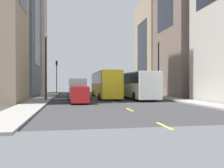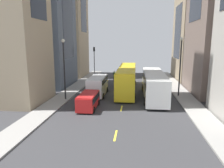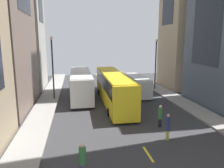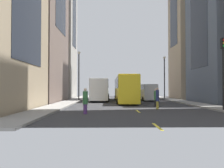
{
  "view_description": "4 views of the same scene",
  "coord_description": "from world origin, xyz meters",
  "px_view_note": "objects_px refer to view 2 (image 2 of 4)",
  "views": [
    {
      "loc": [
        4.47,
        32.02,
        2.12
      ],
      "look_at": [
        -0.39,
        3.56,
        1.93
      ],
      "focal_mm": 38.45,
      "sensor_mm": 36.0,
      "label": 1
    },
    {
      "loc": [
        -1.45,
        29.5,
        7.2
      ],
      "look_at": [
        1.71,
        1.13,
        1.57
      ],
      "focal_mm": 34.06,
      "sensor_mm": 36.0,
      "label": 2
    },
    {
      "loc": [
        -4.49,
        -26.46,
        7.22
      ],
      "look_at": [
        0.2,
        1.42,
        1.68
      ],
      "focal_mm": 34.87,
      "sensor_mm": 36.0,
      "label": 3
    },
    {
      "loc": [
        -2.45,
        -31.4,
        1.96
      ],
      "look_at": [
        -1.95,
        5.18,
        2.74
      ],
      "focal_mm": 32.75,
      "sensor_mm": 36.0,
      "label": 4
    }
  ],
  "objects_px": {
    "car_red_0": "(88,100)",
    "traffic_light_near_corner": "(94,56)",
    "pedestrian_walking_far": "(149,72)",
    "city_bus_white": "(154,83)",
    "delivery_van_white": "(98,84)",
    "streetcar_yellow": "(127,77)",
    "pedestrian_crossing_near": "(118,73)",
    "pedestrian_waiting_curb": "(114,76)"
  },
  "relations": [
    {
      "from": "pedestrian_walking_far",
      "to": "traffic_light_near_corner",
      "type": "xyz_separation_m",
      "value": [
        11.46,
        1.37,
        3.32
      ]
    },
    {
      "from": "city_bus_white",
      "to": "delivery_van_white",
      "type": "distance_m",
      "value": 7.62
    },
    {
      "from": "pedestrian_walking_far",
      "to": "pedestrian_crossing_near",
      "type": "bearing_deg",
      "value": 99.5
    },
    {
      "from": "city_bus_white",
      "to": "streetcar_yellow",
      "type": "height_order",
      "value": "streetcar_yellow"
    },
    {
      "from": "city_bus_white",
      "to": "pedestrian_crossing_near",
      "type": "relative_size",
      "value": 5.93
    },
    {
      "from": "pedestrian_waiting_curb",
      "to": "pedestrian_crossing_near",
      "type": "height_order",
      "value": "pedestrian_crossing_near"
    },
    {
      "from": "pedestrian_walking_far",
      "to": "delivery_van_white",
      "type": "bearing_deg",
      "value": 135.32
    },
    {
      "from": "car_red_0",
      "to": "traffic_light_near_corner",
      "type": "xyz_separation_m",
      "value": [
        3.54,
        -21.82,
        3.35
      ]
    },
    {
      "from": "car_red_0",
      "to": "pedestrian_crossing_near",
      "type": "relative_size",
      "value": 2.14
    },
    {
      "from": "traffic_light_near_corner",
      "to": "car_red_0",
      "type": "bearing_deg",
      "value": 99.22
    },
    {
      "from": "car_red_0",
      "to": "traffic_light_near_corner",
      "type": "bearing_deg",
      "value": -80.78
    },
    {
      "from": "streetcar_yellow",
      "to": "traffic_light_near_corner",
      "type": "bearing_deg",
      "value": -59.56
    },
    {
      "from": "traffic_light_near_corner",
      "to": "streetcar_yellow",
      "type": "bearing_deg",
      "value": 120.44
    },
    {
      "from": "streetcar_yellow",
      "to": "car_red_0",
      "type": "height_order",
      "value": "streetcar_yellow"
    },
    {
      "from": "car_red_0",
      "to": "traffic_light_near_corner",
      "type": "distance_m",
      "value": 22.36
    },
    {
      "from": "streetcar_yellow",
      "to": "city_bus_white",
      "type": "bearing_deg",
      "value": 135.2
    },
    {
      "from": "traffic_light_near_corner",
      "to": "pedestrian_walking_far",
      "type": "bearing_deg",
      "value": -173.18
    },
    {
      "from": "pedestrian_walking_far",
      "to": "pedestrian_crossing_near",
      "type": "xyz_separation_m",
      "value": [
        6.38,
        3.52,
        0.04
      ]
    },
    {
      "from": "pedestrian_walking_far",
      "to": "traffic_light_near_corner",
      "type": "bearing_deg",
      "value": 77.4
    },
    {
      "from": "streetcar_yellow",
      "to": "pedestrian_crossing_near",
      "type": "distance_m",
      "value": 10.71
    },
    {
      "from": "pedestrian_crossing_near",
      "to": "traffic_light_near_corner",
      "type": "bearing_deg",
      "value": 143.87
    },
    {
      "from": "city_bus_white",
      "to": "pedestrian_waiting_curb",
      "type": "bearing_deg",
      "value": -61.05
    },
    {
      "from": "pedestrian_crossing_near",
      "to": "traffic_light_near_corner",
      "type": "xyz_separation_m",
      "value": [
        5.08,
        -2.15,
        3.28
      ]
    },
    {
      "from": "streetcar_yellow",
      "to": "car_red_0",
      "type": "bearing_deg",
      "value": 67.48
    },
    {
      "from": "city_bus_white",
      "to": "car_red_0",
      "type": "relative_size",
      "value": 2.77
    },
    {
      "from": "delivery_van_white",
      "to": "pedestrian_waiting_curb",
      "type": "xyz_separation_m",
      "value": [
        -1.18,
        -10.85,
        -0.49
      ]
    },
    {
      "from": "pedestrian_waiting_curb",
      "to": "pedestrian_crossing_near",
      "type": "bearing_deg",
      "value": 174.17
    },
    {
      "from": "streetcar_yellow",
      "to": "pedestrian_walking_far",
      "type": "relative_size",
      "value": 7.22
    },
    {
      "from": "pedestrian_walking_far",
      "to": "city_bus_white",
      "type": "bearing_deg",
      "value": 159.27
    },
    {
      "from": "city_bus_white",
      "to": "pedestrian_waiting_curb",
      "type": "distance_m",
      "value": 13.23
    },
    {
      "from": "city_bus_white",
      "to": "traffic_light_near_corner",
      "type": "relative_size",
      "value": 1.98
    },
    {
      "from": "car_red_0",
      "to": "delivery_van_white",
      "type": "bearing_deg",
      "value": -89.5
    },
    {
      "from": "pedestrian_walking_far",
      "to": "traffic_light_near_corner",
      "type": "relative_size",
      "value": 0.33
    },
    {
      "from": "pedestrian_crossing_near",
      "to": "traffic_light_near_corner",
      "type": "height_order",
      "value": "traffic_light_near_corner"
    },
    {
      "from": "city_bus_white",
      "to": "pedestrian_walking_far",
      "type": "relative_size",
      "value": 6.07
    },
    {
      "from": "city_bus_white",
      "to": "car_red_0",
      "type": "distance_m",
      "value": 9.43
    },
    {
      "from": "city_bus_white",
      "to": "car_red_0",
      "type": "height_order",
      "value": "city_bus_white"
    },
    {
      "from": "delivery_van_white",
      "to": "car_red_0",
      "type": "relative_size",
      "value": 1.4
    },
    {
      "from": "pedestrian_waiting_curb",
      "to": "traffic_light_near_corner",
      "type": "height_order",
      "value": "traffic_light_near_corner"
    },
    {
      "from": "city_bus_white",
      "to": "pedestrian_crossing_near",
      "type": "xyz_separation_m",
      "value": [
        5.98,
        -14.05,
        -0.93
      ]
    },
    {
      "from": "city_bus_white",
      "to": "pedestrian_crossing_near",
      "type": "distance_m",
      "value": 15.3
    },
    {
      "from": "city_bus_white",
      "to": "delivery_van_white",
      "type": "height_order",
      "value": "city_bus_white"
    }
  ]
}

